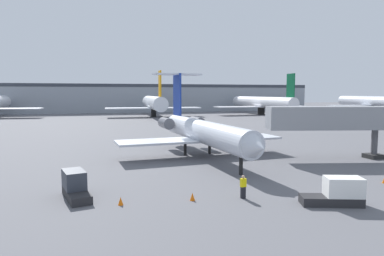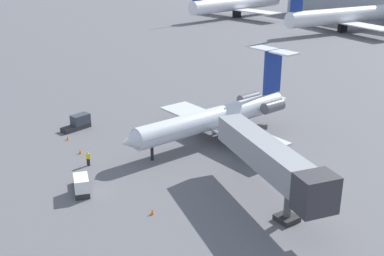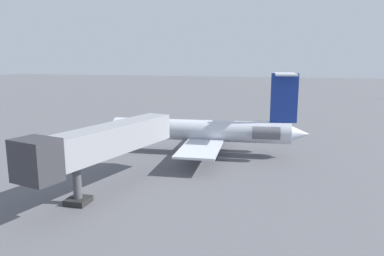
{
  "view_description": "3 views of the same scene",
  "coord_description": "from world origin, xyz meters",
  "px_view_note": "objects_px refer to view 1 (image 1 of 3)",
  "views": [
    {
      "loc": [
        -8.46,
        -39.35,
        7.52
      ],
      "look_at": [
        1.37,
        -3.85,
        3.79
      ],
      "focal_mm": 32.38,
      "sensor_mm": 36.0,
      "label": 1
    },
    {
      "loc": [
        48.68,
        -35.06,
        23.26
      ],
      "look_at": [
        3.62,
        -4.46,
        2.46
      ],
      "focal_mm": 45.29,
      "sensor_mm": 36.0,
      "label": 2
    },
    {
      "loc": [
        47.75,
        9.83,
        11.94
      ],
      "look_at": [
        4.83,
        -1.78,
        3.5
      ],
      "focal_mm": 34.18,
      "sensor_mm": 36.0,
      "label": 3
    }
  ],
  "objects_px": {
    "traffic_cone_far": "(121,201)",
    "traffic_cone_near": "(384,180)",
    "baggage_tug_lead": "(75,186)",
    "regional_jet": "(201,130)",
    "baggage_tug_trailing": "(338,193)",
    "jet_bridge": "(353,119)",
    "parked_airliner_centre": "(154,103)",
    "parked_airliner_east_mid": "(262,103)",
    "parked_airliner_east_end": "(370,102)",
    "ground_crew_marshaller": "(243,187)",
    "traffic_cone_mid": "(192,197)"
  },
  "relations": [
    {
      "from": "traffic_cone_far",
      "to": "traffic_cone_near",
      "type": "bearing_deg",
      "value": -0.29
    },
    {
      "from": "baggage_tug_lead",
      "to": "traffic_cone_far",
      "type": "bearing_deg",
      "value": -41.59
    },
    {
      "from": "regional_jet",
      "to": "baggage_tug_trailing",
      "type": "xyz_separation_m",
      "value": [
        3.62,
        -19.87,
        -2.29
      ]
    },
    {
      "from": "jet_bridge",
      "to": "baggage_tug_lead",
      "type": "bearing_deg",
      "value": -166.4
    },
    {
      "from": "parked_airliner_centre",
      "to": "parked_airliner_east_mid",
      "type": "xyz_separation_m",
      "value": [
        37.95,
        1.38,
        -0.14
      ]
    },
    {
      "from": "parked_airliner_centre",
      "to": "parked_airliner_east_end",
      "type": "relative_size",
      "value": 0.93
    },
    {
      "from": "ground_crew_marshaller",
      "to": "baggage_tug_lead",
      "type": "bearing_deg",
      "value": 163.14
    },
    {
      "from": "parked_airliner_centre",
      "to": "traffic_cone_near",
      "type": "bearing_deg",
      "value": -86.14
    },
    {
      "from": "traffic_cone_near",
      "to": "regional_jet",
      "type": "bearing_deg",
      "value": 124.75
    },
    {
      "from": "baggage_tug_lead",
      "to": "parked_airliner_centre",
      "type": "xyz_separation_m",
      "value": [
        19.0,
        82.12,
        3.52
      ]
    },
    {
      "from": "ground_crew_marshaller",
      "to": "parked_airliner_east_mid",
      "type": "bearing_deg",
      "value": 62.48
    },
    {
      "from": "traffic_cone_far",
      "to": "baggage_tug_lead",
      "type": "bearing_deg",
      "value": 138.41
    },
    {
      "from": "baggage_tug_trailing",
      "to": "parked_airliner_centre",
      "type": "height_order",
      "value": "parked_airliner_centre"
    },
    {
      "from": "parked_airliner_centre",
      "to": "baggage_tug_lead",
      "type": "bearing_deg",
      "value": -103.03
    },
    {
      "from": "ground_crew_marshaller",
      "to": "traffic_cone_mid",
      "type": "bearing_deg",
      "value": 172.19
    },
    {
      "from": "parked_airliner_east_end",
      "to": "traffic_cone_far",
      "type": "bearing_deg",
      "value": -139.2
    },
    {
      "from": "ground_crew_marshaller",
      "to": "baggage_tug_lead",
      "type": "xyz_separation_m",
      "value": [
        -11.6,
        3.52,
        -0.02
      ]
    },
    {
      "from": "regional_jet",
      "to": "parked_airliner_east_end",
      "type": "relative_size",
      "value": 0.71
    },
    {
      "from": "ground_crew_marshaller",
      "to": "traffic_cone_far",
      "type": "xyz_separation_m",
      "value": [
        -8.56,
        0.82,
        -0.58
      ]
    },
    {
      "from": "regional_jet",
      "to": "baggage_tug_lead",
      "type": "relative_size",
      "value": 6.35
    },
    {
      "from": "jet_bridge",
      "to": "baggage_tug_lead",
      "type": "distance_m",
      "value": 30.94
    },
    {
      "from": "ground_crew_marshaller",
      "to": "parked_airliner_centre",
      "type": "relative_size",
      "value": 0.05
    },
    {
      "from": "baggage_tug_lead",
      "to": "parked_airliner_east_mid",
      "type": "distance_m",
      "value": 101.13
    },
    {
      "from": "jet_bridge",
      "to": "parked_airliner_east_end",
      "type": "height_order",
      "value": "parked_airliner_east_end"
    },
    {
      "from": "baggage_tug_trailing",
      "to": "traffic_cone_far",
      "type": "bearing_deg",
      "value": 164.7
    },
    {
      "from": "parked_airliner_east_mid",
      "to": "traffic_cone_mid",
      "type": "bearing_deg",
      "value": -119.51
    },
    {
      "from": "traffic_cone_far",
      "to": "parked_airliner_east_mid",
      "type": "relative_size",
      "value": 0.01
    },
    {
      "from": "traffic_cone_mid",
      "to": "parked_airliner_east_mid",
      "type": "height_order",
      "value": "parked_airliner_east_mid"
    },
    {
      "from": "regional_jet",
      "to": "baggage_tug_lead",
      "type": "bearing_deg",
      "value": -135.51
    },
    {
      "from": "regional_jet",
      "to": "traffic_cone_mid",
      "type": "xyz_separation_m",
      "value": [
        -5.58,
        -16.33,
        -2.86
      ]
    },
    {
      "from": "parked_airliner_east_mid",
      "to": "baggage_tug_lead",
      "type": "bearing_deg",
      "value": -124.29
    },
    {
      "from": "baggage_tug_trailing",
      "to": "parked_airliner_east_mid",
      "type": "distance_m",
      "value": 98.52
    },
    {
      "from": "baggage_tug_trailing",
      "to": "parked_airliner_centre",
      "type": "xyz_separation_m",
      "value": [
        1.84,
        88.69,
        3.52
      ]
    },
    {
      "from": "baggage_tug_trailing",
      "to": "traffic_cone_far",
      "type": "height_order",
      "value": "baggage_tug_trailing"
    },
    {
      "from": "parked_airliner_east_end",
      "to": "parked_airliner_east_mid",
      "type": "bearing_deg",
      "value": 178.42
    },
    {
      "from": "ground_crew_marshaller",
      "to": "regional_jet",
      "type": "bearing_deg",
      "value": 83.4
    },
    {
      "from": "traffic_cone_near",
      "to": "parked_airliner_east_end",
      "type": "height_order",
      "value": "parked_airliner_east_end"
    },
    {
      "from": "jet_bridge",
      "to": "ground_crew_marshaller",
      "type": "bearing_deg",
      "value": -149.52
    },
    {
      "from": "traffic_cone_far",
      "to": "parked_airliner_east_mid",
      "type": "height_order",
      "value": "parked_airliner_east_mid"
    },
    {
      "from": "parked_airliner_centre",
      "to": "parked_airliner_east_mid",
      "type": "bearing_deg",
      "value": 2.09
    },
    {
      "from": "parked_airliner_centre",
      "to": "parked_airliner_east_mid",
      "type": "relative_size",
      "value": 0.89
    },
    {
      "from": "baggage_tug_lead",
      "to": "parked_airliner_east_mid",
      "type": "relative_size",
      "value": 0.11
    },
    {
      "from": "parked_airliner_centre",
      "to": "parked_airliner_east_end",
      "type": "height_order",
      "value": "parked_airliner_centre"
    },
    {
      "from": "parked_airliner_east_end",
      "to": "jet_bridge",
      "type": "bearing_deg",
      "value": -133.66
    },
    {
      "from": "baggage_tug_trailing",
      "to": "parked_airliner_east_end",
      "type": "distance_m",
      "value": 122.53
    },
    {
      "from": "traffic_cone_far",
      "to": "parked_airliner_centre",
      "type": "relative_size",
      "value": 0.02
    },
    {
      "from": "ground_crew_marshaller",
      "to": "traffic_cone_mid",
      "type": "height_order",
      "value": "ground_crew_marshaller"
    },
    {
      "from": "traffic_cone_mid",
      "to": "traffic_cone_far",
      "type": "bearing_deg",
      "value": 176.27
    },
    {
      "from": "baggage_tug_lead",
      "to": "parked_airliner_centre",
      "type": "bearing_deg",
      "value": 76.97
    },
    {
      "from": "parked_airliner_east_mid",
      "to": "traffic_cone_near",
      "type": "bearing_deg",
      "value": -110.47
    }
  ]
}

